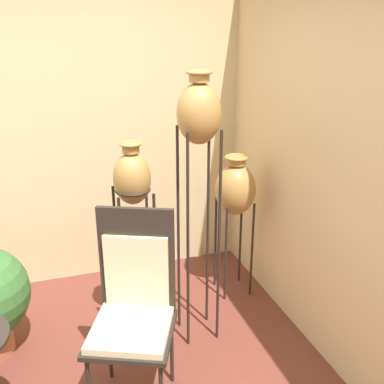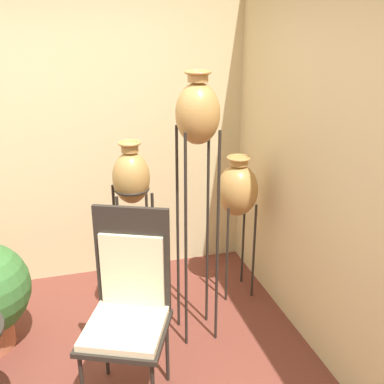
% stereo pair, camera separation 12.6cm
% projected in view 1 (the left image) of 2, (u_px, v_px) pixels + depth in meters
% --- Properties ---
extents(wall_back, '(7.42, 0.06, 2.70)m').
position_uv_depth(wall_back, '(39.00, 132.00, 3.63)').
color(wall_back, beige).
rests_on(wall_back, ground_plane).
extents(wall_right, '(0.06, 7.42, 2.70)m').
position_uv_depth(wall_right, '(358.00, 174.00, 2.59)').
color(wall_right, beige).
rests_on(wall_right, ground_plane).
extents(vase_stand_tall, '(0.28, 0.28, 1.90)m').
position_uv_depth(vase_stand_tall, '(199.00, 122.00, 2.82)').
color(vase_stand_tall, '#28231E').
rests_on(vase_stand_tall, ground_plane).
extents(vase_stand_medium, '(0.25, 0.25, 1.46)m').
position_uv_depth(vase_stand_medium, '(132.00, 184.00, 2.94)').
color(vase_stand_medium, '#28231E').
rests_on(vase_stand_medium, ground_plane).
extents(vase_stand_short, '(0.33, 0.33, 1.20)m').
position_uv_depth(vase_stand_short, '(235.00, 190.00, 3.59)').
color(vase_stand_short, '#28231E').
rests_on(vase_stand_short, ground_plane).
extents(chair, '(0.62, 0.63, 1.19)m').
position_uv_depth(chair, '(134.00, 301.00, 2.60)').
color(chair, '#28231E').
rests_on(chair, ground_plane).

